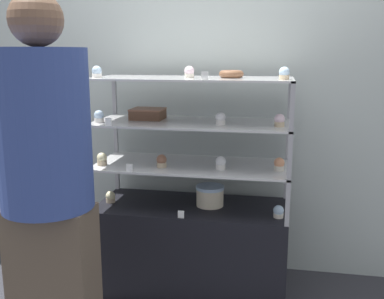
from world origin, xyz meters
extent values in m
plane|color=#2D2D33|center=(0.00, 0.00, 0.00)|extent=(20.00, 20.00, 0.00)
cube|color=#A8B2AD|center=(0.00, 0.40, 1.30)|extent=(8.00, 0.05, 2.60)
cube|color=black|center=(0.00, 0.00, 0.28)|extent=(1.16, 0.51, 0.56)
cube|color=#99999E|center=(-0.57, 0.24, 0.68)|extent=(0.02, 0.02, 0.26)
cube|color=#99999E|center=(0.57, 0.24, 0.68)|extent=(0.02, 0.02, 0.26)
cube|color=#99999E|center=(-0.57, -0.24, 0.68)|extent=(0.02, 0.02, 0.26)
cube|color=#99999E|center=(0.57, -0.24, 0.68)|extent=(0.02, 0.02, 0.26)
cube|color=silver|center=(0.00, 0.00, 0.81)|extent=(1.16, 0.51, 0.01)
cube|color=#99999E|center=(-0.57, 0.24, 0.94)|extent=(0.02, 0.02, 0.26)
cube|color=#99999E|center=(0.57, 0.24, 0.94)|extent=(0.02, 0.02, 0.26)
cube|color=#99999E|center=(-0.57, -0.24, 0.94)|extent=(0.02, 0.02, 0.26)
cube|color=#99999E|center=(0.57, -0.24, 0.94)|extent=(0.02, 0.02, 0.26)
cube|color=silver|center=(0.00, 0.00, 1.07)|extent=(1.16, 0.51, 0.01)
cube|color=#99999E|center=(-0.57, 0.24, 1.20)|extent=(0.02, 0.02, 0.26)
cube|color=#99999E|center=(0.57, 0.24, 1.20)|extent=(0.02, 0.02, 0.26)
cube|color=#99999E|center=(-0.57, -0.24, 1.20)|extent=(0.02, 0.02, 0.26)
cube|color=#99999E|center=(0.57, -0.24, 1.20)|extent=(0.02, 0.02, 0.26)
cube|color=silver|center=(0.00, 0.00, 1.33)|extent=(1.16, 0.51, 0.01)
cylinder|color=beige|center=(0.11, 0.01, 0.61)|extent=(0.17, 0.17, 0.11)
cylinder|color=silver|center=(0.11, 0.01, 0.67)|extent=(0.17, 0.17, 0.02)
cube|color=brown|center=(-0.29, 0.06, 1.10)|extent=(0.19, 0.18, 0.06)
cube|color=#8C5B42|center=(-0.29, 0.06, 1.13)|extent=(0.20, 0.18, 0.01)
cylinder|color=#CCB28C|center=(-0.51, -0.04, 0.57)|extent=(0.06, 0.06, 0.03)
sphere|color=#F4EAB2|center=(-0.51, -0.04, 0.60)|extent=(0.06, 0.06, 0.06)
cylinder|color=beige|center=(0.52, -0.12, 0.57)|extent=(0.06, 0.06, 0.03)
sphere|color=silver|center=(0.52, -0.12, 0.60)|extent=(0.06, 0.06, 0.06)
cube|color=white|center=(-0.02, -0.23, 0.58)|extent=(0.04, 0.00, 0.04)
cylinder|color=#CCB28C|center=(-0.52, -0.12, 0.83)|extent=(0.06, 0.06, 0.03)
sphere|color=#F4EAB2|center=(-0.52, -0.12, 0.86)|extent=(0.06, 0.06, 0.06)
cylinder|color=#CCB28C|center=(-0.16, -0.10, 0.83)|extent=(0.06, 0.06, 0.03)
sphere|color=#8C5B42|center=(-0.16, -0.10, 0.86)|extent=(0.06, 0.06, 0.06)
cylinder|color=white|center=(0.18, -0.09, 0.83)|extent=(0.06, 0.06, 0.03)
sphere|color=white|center=(0.18, -0.09, 0.86)|extent=(0.06, 0.06, 0.06)
cylinder|color=beige|center=(0.52, -0.05, 0.83)|extent=(0.06, 0.06, 0.03)
sphere|color=#E5996B|center=(0.52, -0.05, 0.86)|extent=(0.06, 0.06, 0.06)
cube|color=white|center=(-0.32, -0.23, 0.84)|extent=(0.04, 0.00, 0.04)
cylinder|color=white|center=(-0.53, -0.13, 1.09)|extent=(0.06, 0.06, 0.03)
sphere|color=silver|center=(-0.53, -0.13, 1.12)|extent=(0.06, 0.06, 0.06)
cylinder|color=white|center=(0.18, -0.08, 1.09)|extent=(0.06, 0.06, 0.03)
sphere|color=white|center=(0.18, -0.08, 1.12)|extent=(0.06, 0.06, 0.06)
cylinder|color=#CCB28C|center=(0.51, -0.09, 1.09)|extent=(0.06, 0.06, 0.03)
sphere|color=silver|center=(0.51, -0.09, 1.12)|extent=(0.06, 0.06, 0.06)
cube|color=white|center=(-0.43, -0.23, 1.09)|extent=(0.04, 0.00, 0.04)
cylinder|color=white|center=(-0.53, -0.12, 1.34)|extent=(0.05, 0.05, 0.02)
sphere|color=silver|center=(-0.53, -0.12, 1.37)|extent=(0.06, 0.06, 0.06)
cylinder|color=beige|center=(-0.01, -0.04, 1.34)|extent=(0.05, 0.05, 0.02)
sphere|color=silver|center=(-0.01, -0.04, 1.37)|extent=(0.06, 0.06, 0.06)
cylinder|color=#CCB28C|center=(0.52, -0.11, 1.34)|extent=(0.05, 0.05, 0.02)
sphere|color=silver|center=(0.52, -0.11, 1.37)|extent=(0.06, 0.06, 0.06)
cube|color=white|center=(0.11, -0.23, 1.35)|extent=(0.04, 0.00, 0.04)
torus|color=brown|center=(0.23, 0.01, 1.35)|extent=(0.14, 0.14, 0.04)
cube|color=brown|center=(-0.49, -0.83, 0.40)|extent=(0.38, 0.21, 0.80)
cylinder|color=#33478C|center=(-0.49, -0.83, 1.15)|extent=(0.40, 0.40, 0.69)
sphere|color=brown|center=(-0.49, -0.83, 1.61)|extent=(0.23, 0.23, 0.23)
camera|label=1|loc=(0.49, -2.58, 1.47)|focal=42.00mm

